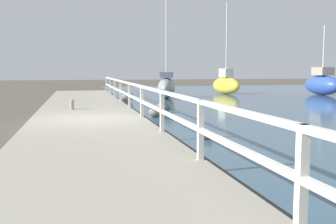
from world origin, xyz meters
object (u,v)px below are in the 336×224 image
(sailboat_blue, at_px, (322,84))
(mooring_bollard, at_px, (72,104))
(sailboat_yellow, at_px, (226,84))
(sailboat_gray, at_px, (166,87))

(sailboat_blue, bearing_deg, mooring_bollard, -154.40)
(sailboat_yellow, bearing_deg, mooring_bollard, -145.68)
(sailboat_blue, height_order, sailboat_yellow, sailboat_yellow)
(sailboat_blue, distance_m, sailboat_gray, 11.85)
(sailboat_gray, bearing_deg, sailboat_yellow, 48.14)
(sailboat_gray, bearing_deg, mooring_bollard, -108.25)
(mooring_bollard, distance_m, sailboat_yellow, 16.48)
(mooring_bollard, height_order, sailboat_yellow, sailboat_yellow)
(mooring_bollard, height_order, sailboat_gray, sailboat_gray)
(mooring_bollard, bearing_deg, sailboat_gray, 55.56)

